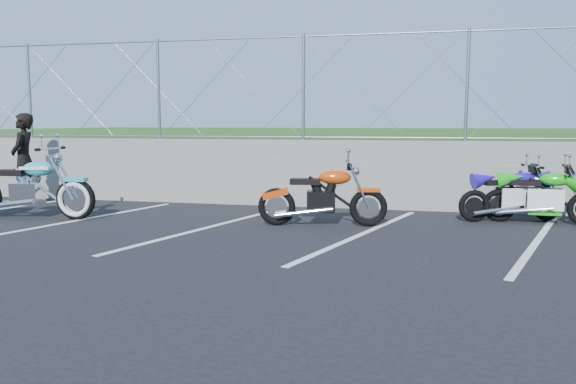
% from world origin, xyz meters
% --- Properties ---
extents(ground, '(90.00, 90.00, 0.00)m').
position_xyz_m(ground, '(0.00, 0.00, 0.00)').
color(ground, black).
rests_on(ground, ground).
extents(retaining_wall, '(30.00, 0.22, 1.30)m').
position_xyz_m(retaining_wall, '(0.00, 3.50, 0.65)').
color(retaining_wall, slate).
rests_on(retaining_wall, ground).
extents(grass_field, '(30.00, 20.00, 1.30)m').
position_xyz_m(grass_field, '(0.00, 13.50, 0.65)').
color(grass_field, '#224813').
rests_on(grass_field, ground).
extents(chain_link_fence, '(28.00, 0.03, 2.00)m').
position_xyz_m(chain_link_fence, '(0.00, 3.50, 2.30)').
color(chain_link_fence, gray).
rests_on(chain_link_fence, retaining_wall).
extents(parking_lines, '(18.29, 4.31, 0.01)m').
position_xyz_m(parking_lines, '(1.20, 1.00, 0.00)').
color(parking_lines, silver).
rests_on(parking_lines, ground).
extents(cruiser_turquoise, '(2.44, 0.77, 1.21)m').
position_xyz_m(cruiser_turquoise, '(-3.27, 1.09, 0.49)').
color(cruiser_turquoise, black).
rests_on(cruiser_turquoise, ground).
extents(naked_orange, '(2.04, 0.69, 1.02)m').
position_xyz_m(naked_orange, '(1.73, 1.51, 0.44)').
color(naked_orange, black).
rests_on(naked_orange, ground).
extents(sportbike_green, '(1.83, 0.65, 0.95)m').
position_xyz_m(sportbike_green, '(5.17, 2.48, 0.41)').
color(sportbike_green, black).
rests_on(sportbike_green, ground).
extents(sportbike_blue, '(1.74, 0.72, 0.93)m').
position_xyz_m(sportbike_blue, '(4.72, 2.61, 0.40)').
color(sportbike_blue, black).
rests_on(sportbike_blue, ground).
extents(person_standing, '(0.62, 0.76, 1.82)m').
position_xyz_m(person_standing, '(-4.45, 2.49, 0.91)').
color(person_standing, black).
rests_on(person_standing, ground).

